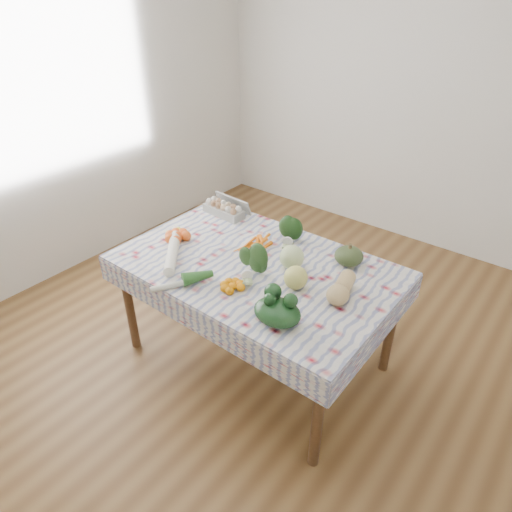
# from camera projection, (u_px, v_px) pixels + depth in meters

# --- Properties ---
(ground) EXTENTS (4.50, 4.50, 0.00)m
(ground) POSITION_uv_depth(u_px,v_px,m) (256.00, 356.00, 3.16)
(ground) COLOR brown
(ground) RESTS_ON ground
(wall_back) EXTENTS (4.00, 0.04, 2.80)m
(wall_back) POSITION_uv_depth(u_px,v_px,m) (418.00, 89.00, 3.91)
(wall_back) COLOR silver
(wall_back) RESTS_ON ground
(dining_table) EXTENTS (1.60, 1.00, 0.75)m
(dining_table) POSITION_uv_depth(u_px,v_px,m) (256.00, 275.00, 2.80)
(dining_table) COLOR brown
(dining_table) RESTS_ON ground
(tablecloth) EXTENTS (1.66, 1.06, 0.01)m
(tablecloth) POSITION_uv_depth(u_px,v_px,m) (256.00, 265.00, 2.76)
(tablecloth) COLOR silver
(tablecloth) RESTS_ON dining_table
(egg_carton) EXTENTS (0.33, 0.14, 0.09)m
(egg_carton) POSITION_uv_depth(u_px,v_px,m) (224.00, 209.00, 3.29)
(egg_carton) COLOR #A3A39D
(egg_carton) RESTS_ON tablecloth
(carrot_bunch) EXTENTS (0.26, 0.24, 0.04)m
(carrot_bunch) POSITION_uv_depth(u_px,v_px,m) (256.00, 246.00, 2.90)
(carrot_bunch) COLOR orange
(carrot_bunch) RESTS_ON tablecloth
(kale_bunch) EXTENTS (0.21, 0.20, 0.15)m
(kale_bunch) POSITION_uv_depth(u_px,v_px,m) (290.00, 233.00, 2.93)
(kale_bunch) COLOR #183A13
(kale_bunch) RESTS_ON tablecloth
(kabocha_squash) EXTENTS (0.19, 0.19, 0.11)m
(kabocha_squash) POSITION_uv_depth(u_px,v_px,m) (349.00, 256.00, 2.73)
(kabocha_squash) COLOR #374823
(kabocha_squash) RESTS_ON tablecloth
(cabbage) EXTENTS (0.17, 0.17, 0.15)m
(cabbage) POSITION_uv_depth(u_px,v_px,m) (292.00, 257.00, 2.69)
(cabbage) COLOR #C2D992
(cabbage) RESTS_ON tablecloth
(butternut_squash) EXTENTS (0.18, 0.28, 0.12)m
(butternut_squash) POSITION_uv_depth(u_px,v_px,m) (342.00, 287.00, 2.46)
(butternut_squash) COLOR tan
(butternut_squash) RESTS_ON tablecloth
(orange_cluster) EXTENTS (0.23, 0.23, 0.07)m
(orange_cluster) POSITION_uv_depth(u_px,v_px,m) (178.00, 236.00, 2.97)
(orange_cluster) COLOR orange
(orange_cluster) RESTS_ON tablecloth
(broccoli) EXTENTS (0.23, 0.23, 0.12)m
(broccoli) POSITION_uv_depth(u_px,v_px,m) (246.00, 267.00, 2.62)
(broccoli) COLOR #284F20
(broccoli) RESTS_ON tablecloth
(mandarin_cluster) EXTENTS (0.22, 0.22, 0.05)m
(mandarin_cluster) POSITION_uv_depth(u_px,v_px,m) (233.00, 285.00, 2.53)
(mandarin_cluster) COLOR orange
(mandarin_cluster) RESTS_ON tablecloth
(grapefruit) EXTENTS (0.17, 0.17, 0.13)m
(grapefruit) POSITION_uv_depth(u_px,v_px,m) (296.00, 278.00, 2.52)
(grapefruit) COLOR #D6D463
(grapefruit) RESTS_ON tablecloth
(spinach_bag) EXTENTS (0.29, 0.26, 0.11)m
(spinach_bag) POSITION_uv_depth(u_px,v_px,m) (277.00, 312.00, 2.28)
(spinach_bag) COLOR black
(spinach_bag) RESTS_ON tablecloth
(daikon) EXTENTS (0.36, 0.39, 0.07)m
(daikon) POSITION_uv_depth(u_px,v_px,m) (172.00, 252.00, 2.81)
(daikon) COLOR white
(daikon) RESTS_ON tablecloth
(leek) EXTENTS (0.21, 0.32, 0.04)m
(leek) POSITION_uv_depth(u_px,v_px,m) (181.00, 283.00, 2.56)
(leek) COLOR beige
(leek) RESTS_ON tablecloth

